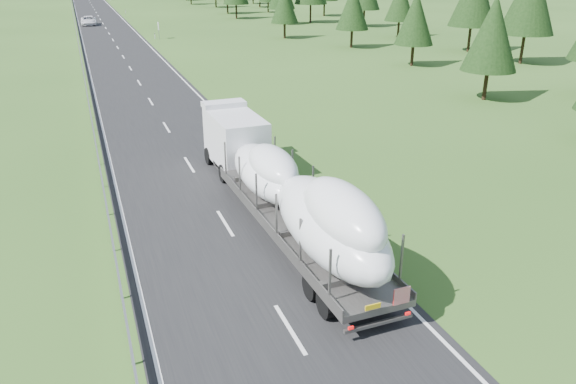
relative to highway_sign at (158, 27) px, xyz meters
name	(u,v)px	position (x,y,z in m)	size (l,w,h in m)	color
ground	(290,329)	(-7.20, -80.00, -1.81)	(400.00, 400.00, 0.00)	#2E521B
road_surface	(105,28)	(-7.20, 20.00, -1.80)	(10.00, 400.00, 0.02)	black
guardrail	(75,25)	(-12.50, 19.94, -1.21)	(0.10, 400.00, 0.76)	slate
marker_posts	(117,4)	(-0.70, 75.00, -1.27)	(0.13, 350.08, 1.00)	silver
highway_sign	(158,27)	(0.00, 0.00, 0.00)	(0.08, 0.90, 2.60)	slate
boat_truck	(285,185)	(-4.70, -72.59, 0.48)	(3.28, 20.61, 4.41)	white
distant_van	(89,21)	(-9.90, 25.56, -0.94)	(2.87, 6.22, 1.73)	white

